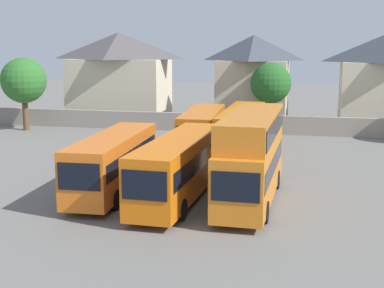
# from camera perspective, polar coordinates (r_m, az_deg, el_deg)

# --- Properties ---
(ground) EXTENTS (140.00, 140.00, 0.00)m
(ground) POSITION_cam_1_polar(r_m,az_deg,el_deg) (48.62, 3.87, 0.19)
(ground) COLOR slate
(depot_boundary_wall) EXTENTS (56.00, 0.50, 1.80)m
(depot_boundary_wall) POSITION_cam_1_polar(r_m,az_deg,el_deg) (53.60, 4.75, 2.12)
(depot_boundary_wall) COLOR gray
(depot_boundary_wall) RESTS_ON ground
(bus_1) EXTENTS (2.89, 10.66, 3.41)m
(bus_1) POSITION_cam_1_polar(r_m,az_deg,el_deg) (32.34, -8.17, -1.68)
(bus_1) COLOR orange
(bus_1) RESTS_ON ground
(bus_2) EXTENTS (2.88, 11.95, 3.47)m
(bus_2) POSITION_cam_1_polar(r_m,az_deg,el_deg) (30.79, -1.31, -2.13)
(bus_2) COLOR orange
(bus_2) RESTS_ON ground
(bus_3) EXTENTS (2.76, 10.78, 4.95)m
(bus_3) POSITION_cam_1_polar(r_m,az_deg,el_deg) (30.14, 6.17, -0.90)
(bus_3) COLOR orange
(bus_3) RESTS_ON ground
(bus_4) EXTENTS (3.22, 10.22, 3.39)m
(bus_4) POSITION_cam_1_polar(r_m,az_deg,el_deg) (43.58, 1.08, 1.58)
(bus_4) COLOR orange
(bus_4) RESTS_ON ground
(bus_5) EXTENTS (2.66, 11.75, 3.54)m
(bus_5) POSITION_cam_1_polar(r_m,az_deg,el_deg) (43.42, 5.17, 1.61)
(bus_5) COLOR orange
(bus_5) RESTS_ON ground
(house_terrace_left) EXTENTS (11.07, 6.87, 9.76)m
(house_terrace_left) POSITION_cam_1_polar(r_m,az_deg,el_deg) (62.72, -7.56, 7.05)
(house_terrace_left) COLOR beige
(house_terrace_left) RESTS_ON ground
(house_terrace_centre) EXTENTS (7.69, 6.70, 9.45)m
(house_terrace_centre) POSITION_cam_1_polar(r_m,az_deg,el_deg) (59.69, 6.36, 6.74)
(house_terrace_centre) COLOR #C6B293
(house_terrace_centre) RESTS_ON ground
(tree_behind_wall) EXTENTS (4.05, 4.05, 6.72)m
(tree_behind_wall) POSITION_cam_1_polar(r_m,az_deg,el_deg) (55.35, 8.18, 6.22)
(tree_behind_wall) COLOR brown
(tree_behind_wall) RESTS_ON ground
(tree_right_of_lot) EXTENTS (4.49, 4.49, 7.22)m
(tree_right_of_lot) POSITION_cam_1_polar(r_m,az_deg,el_deg) (57.11, -17.07, 6.29)
(tree_right_of_lot) COLOR brown
(tree_right_of_lot) RESTS_ON ground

